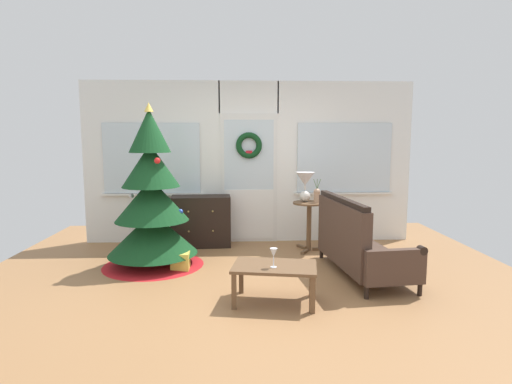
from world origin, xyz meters
TOP-DOWN VIEW (x-y plane):
  - ground_plane at (0.00, 0.00)m, footprint 6.76×6.76m
  - back_wall_with_door at (0.00, 2.08)m, footprint 5.20×0.19m
  - christmas_tree at (-1.29, 0.81)m, footprint 1.31×1.31m
  - dresser_cabinet at (-0.75, 1.79)m, footprint 0.93×0.49m
  - settee_sofa at (1.26, 0.31)m, footprint 0.88×1.71m
  - side_table at (0.87, 1.44)m, footprint 0.50×0.48m
  - table_lamp at (0.81, 1.48)m, footprint 0.28×0.28m
  - flower_vase at (0.97, 1.38)m, footprint 0.11×0.10m
  - coffee_table at (0.19, -0.51)m, footprint 0.91×0.65m
  - wine_glass at (0.18, -0.59)m, footprint 0.08×0.08m
  - gift_box at (-0.91, 0.57)m, footprint 0.23×0.20m

SIDE VIEW (x-z plane):
  - ground_plane at x=0.00m, z-range 0.00..0.00m
  - gift_box at x=-0.91m, z-range 0.00..0.23m
  - coffee_table at x=0.19m, z-range 0.14..0.53m
  - settee_sofa at x=1.26m, z-range -0.10..0.86m
  - dresser_cabinet at x=-0.75m, z-range 0.00..0.78m
  - side_table at x=0.87m, z-range 0.15..0.88m
  - wine_glass at x=0.18m, z-range 0.43..0.63m
  - christmas_tree at x=-1.29m, z-range -0.28..1.83m
  - flower_vase at x=0.97m, z-range 0.67..1.02m
  - table_lamp at x=0.81m, z-range 0.79..1.23m
  - back_wall_with_door at x=0.00m, z-range 0.01..2.56m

